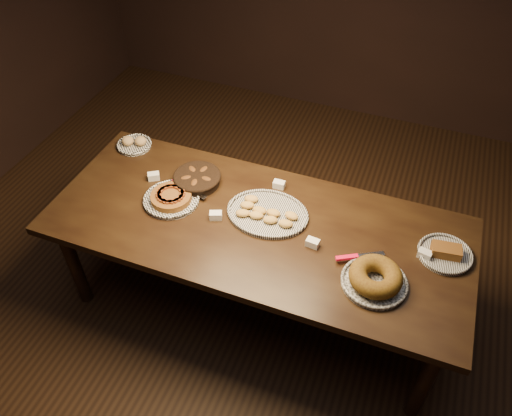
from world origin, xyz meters
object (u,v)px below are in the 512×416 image
(buffet_table, at_px, (256,232))
(apple_tart_plate, at_px, (171,198))
(madeleine_platter, at_px, (267,213))
(bundt_cake_plate, at_px, (375,278))

(buffet_table, height_order, apple_tart_plate, apple_tart_plate)
(buffet_table, distance_m, madeleine_platter, 0.13)
(apple_tart_plate, xyz_separation_m, madeleine_platter, (0.57, 0.09, -0.00))
(madeleine_platter, xyz_separation_m, bundt_cake_plate, (0.67, -0.27, 0.03))
(apple_tart_plate, bearing_deg, buffet_table, -15.98)
(buffet_table, relative_size, apple_tart_plate, 6.61)
(madeleine_platter, bearing_deg, apple_tart_plate, 179.06)
(apple_tart_plate, distance_m, madeleine_platter, 0.57)
(apple_tart_plate, relative_size, madeleine_platter, 0.76)
(buffet_table, distance_m, apple_tart_plate, 0.55)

